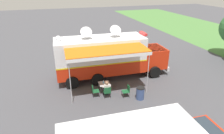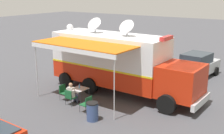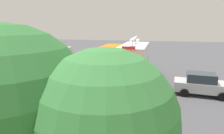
{
  "view_description": "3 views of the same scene",
  "coord_description": "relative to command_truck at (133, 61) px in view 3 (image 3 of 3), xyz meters",
  "views": [
    {
      "loc": [
        14.65,
        -3.54,
        7.57
      ],
      "look_at": [
        0.42,
        0.87,
        1.04
      ],
      "focal_mm": 31.17,
      "sensor_mm": 36.0,
      "label": 1
    },
    {
      "loc": [
        14.15,
        9.69,
        6.04
      ],
      "look_at": [
        0.4,
        0.47,
        1.64
      ],
      "focal_mm": 46.44,
      "sensor_mm": 36.0,
      "label": 2
    },
    {
      "loc": [
        -1.8,
        18.99,
        5.39
      ],
      "look_at": [
        2.12,
        0.87,
        1.3
      ],
      "focal_mm": 30.23,
      "sensor_mm": 36.0,
      "label": 3
    }
  ],
  "objects": [
    {
      "name": "trash_bin",
      "position": [
        4.01,
        1.05,
        -1.49
      ],
      "size": [
        0.57,
        0.57,
        0.91
      ],
      "color": "#384C7F",
      "rests_on": "ground"
    },
    {
      "name": "support_truck",
      "position": [
        9.57,
        -1.52,
        -0.56
      ],
      "size": [
        2.53,
        6.87,
        2.7
      ],
      "color": "white",
      "rests_on": "ground"
    },
    {
      "name": "command_truck",
      "position": [
        0.0,
        0.0,
        0.0
      ],
      "size": [
        5.03,
        9.56,
        4.53
      ],
      "color": "red",
      "rests_on": "ground"
    },
    {
      "name": "tree_left_of_centre",
      "position": [
        1.68,
        14.3,
        1.42
      ],
      "size": [
        4.2,
        4.2,
        5.48
      ],
      "color": "brown",
      "rests_on": "ground"
    },
    {
      "name": "folding_chair_beside_table",
      "position": [
        2.76,
        -1.94,
        -1.43
      ],
      "size": [
        0.49,
        0.49,
        0.87
      ],
      "color": "#19562D",
      "rests_on": "ground"
    },
    {
      "name": "ground_plane",
      "position": [
        -0.06,
        -0.75,
        -1.95
      ],
      "size": [
        100.0,
        100.0,
        0.0
      ],
      "primitive_type": "plane",
      "color": "#47474C"
    },
    {
      "name": "seated_responder",
      "position": [
        3.01,
        -1.1,
        -1.3
      ],
      "size": [
        0.67,
        0.56,
        1.25
      ],
      "color": "silver",
      "rests_on": "ground"
    },
    {
      "name": "lot_stripe",
      "position": [
        -2.81,
        0.84,
        -1.94
      ],
      "size": [
        0.27,
        4.8,
        0.01
      ],
      "primitive_type": "cube",
      "rotation": [
        0.0,
        0.0,
        -0.03
      ],
      "color": "silver",
      "rests_on": "ground"
    },
    {
      "name": "folding_chair_at_table",
      "position": [
        3.2,
        -1.11,
        -1.43
      ],
      "size": [
        0.49,
        0.49,
        0.87
      ],
      "color": "#19562D",
      "rests_on": "ground"
    },
    {
      "name": "tree_far_left",
      "position": [
        -0.82,
        14.22,
        1.22
      ],
      "size": [
        3.51,
        3.51,
        4.93
      ],
      "color": "brown",
      "rests_on": "ground"
    },
    {
      "name": "folding_table",
      "position": [
        2.4,
        -1.09,
        -1.27
      ],
      "size": [
        0.82,
        0.82,
        0.73
      ],
      "color": "silver",
      "rests_on": "ground"
    },
    {
      "name": "water_bottle",
      "position": [
        2.33,
        -1.15,
        -1.11
      ],
      "size": [
        0.07,
        0.07,
        0.22
      ],
      "color": "#4C99D8",
      "rests_on": "folding_table"
    },
    {
      "name": "car_behind_truck",
      "position": [
        -5.77,
        2.87,
        -1.07
      ],
      "size": [
        4.38,
        2.39,
        1.76
      ],
      "color": "#B2B5BA",
      "rests_on": "ground"
    },
    {
      "name": "folding_chair_spare_by_truck",
      "position": [
        3.45,
        0.28,
        -1.43
      ],
      "size": [
        0.51,
        0.51,
        0.87
      ],
      "color": "#19562D",
      "rests_on": "ground"
    }
  ]
}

